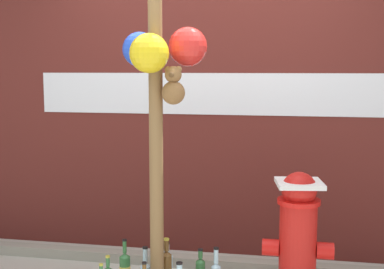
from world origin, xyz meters
TOP-DOWN VIEW (x-y plane):
  - building_wall at (0.00, 1.38)m, footprint 10.00×0.21m
  - curb_strip at (0.00, 0.94)m, footprint 8.00×0.12m
  - memorial_post at (-0.15, 0.27)m, footprint 0.60×0.48m
  - fire_hydrant at (0.74, 0.42)m, footprint 0.46×0.33m
  - bottle_0 at (-0.17, 0.53)m, footprint 0.08×0.08m

SIDE VIEW (x-z plane):
  - curb_strip at x=0.00m, z-range 0.00..0.08m
  - bottle_0 at x=-0.17m, z-range -0.03..0.30m
  - fire_hydrant at x=0.74m, z-range 0.02..0.92m
  - building_wall at x=0.00m, z-range 0.00..3.20m
  - memorial_post at x=-0.15m, z-range 0.31..3.19m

